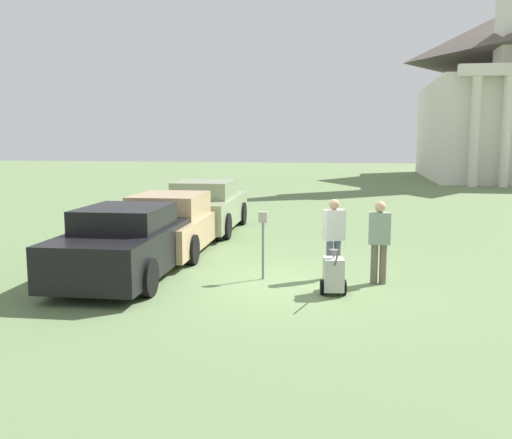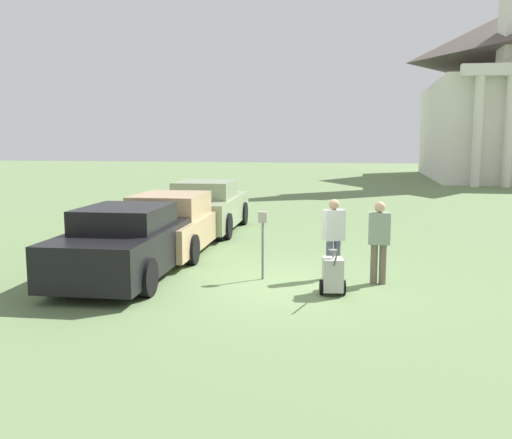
{
  "view_description": "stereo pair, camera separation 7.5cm",
  "coord_description": "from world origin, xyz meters",
  "px_view_note": "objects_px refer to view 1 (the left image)",
  "views": [
    {
      "loc": [
        1.49,
        -10.86,
        2.83
      ],
      "look_at": [
        -0.67,
        1.3,
        1.1
      ],
      "focal_mm": 40.0,
      "sensor_mm": 36.0,
      "label": 1
    },
    {
      "loc": [
        1.57,
        -10.85,
        2.83
      ],
      "look_at": [
        -0.67,
        1.3,
        1.1
      ],
      "focal_mm": 40.0,
      "sensor_mm": 36.0,
      "label": 2
    }
  ],
  "objects_px": {
    "parked_car_black": "(129,243)",
    "equipment_cart": "(333,274)",
    "parked_car_tan": "(172,224)",
    "person_worker": "(334,234)",
    "parked_car_sage": "(206,207)",
    "parking_meter": "(263,232)",
    "person_supervisor": "(379,237)",
    "church": "(494,92)"
  },
  "relations": [
    {
      "from": "person_supervisor",
      "to": "parked_car_tan",
      "type": "bearing_deg",
      "value": -26.09
    },
    {
      "from": "parked_car_tan",
      "to": "equipment_cart",
      "type": "relative_size",
      "value": 5.11
    },
    {
      "from": "parked_car_black",
      "to": "church",
      "type": "distance_m",
      "value": 36.7
    },
    {
      "from": "equipment_cart",
      "to": "parked_car_black",
      "type": "bearing_deg",
      "value": 162.45
    },
    {
      "from": "parked_car_tan",
      "to": "person_worker",
      "type": "xyz_separation_m",
      "value": [
        4.2,
        -2.21,
        0.24
      ]
    },
    {
      "from": "parked_car_black",
      "to": "parked_car_tan",
      "type": "bearing_deg",
      "value": 87.6
    },
    {
      "from": "parked_car_black",
      "to": "person_supervisor",
      "type": "xyz_separation_m",
      "value": [
        5.1,
        0.29,
        0.22
      ]
    },
    {
      "from": "church",
      "to": "person_supervisor",
      "type": "bearing_deg",
      "value": -105.39
    },
    {
      "from": "parked_car_tan",
      "to": "parking_meter",
      "type": "height_order",
      "value": "parked_car_tan"
    },
    {
      "from": "parked_car_sage",
      "to": "church",
      "type": "bearing_deg",
      "value": 60.1
    },
    {
      "from": "parked_car_black",
      "to": "parking_meter",
      "type": "bearing_deg",
      "value": 2.85
    },
    {
      "from": "parked_car_tan",
      "to": "equipment_cart",
      "type": "xyz_separation_m",
      "value": [
        4.25,
        -3.49,
        -0.3
      ]
    },
    {
      "from": "parked_car_tan",
      "to": "person_worker",
      "type": "distance_m",
      "value": 4.75
    },
    {
      "from": "person_worker",
      "to": "parked_car_sage",
      "type": "bearing_deg",
      "value": -79.82
    },
    {
      "from": "person_supervisor",
      "to": "parking_meter",
      "type": "bearing_deg",
      "value": 1.12
    },
    {
      "from": "person_supervisor",
      "to": "church",
      "type": "xyz_separation_m",
      "value": [
        9.11,
        33.09,
        5.28
      ]
    },
    {
      "from": "parked_car_sage",
      "to": "person_worker",
      "type": "xyz_separation_m",
      "value": [
        4.2,
        -5.51,
        0.19
      ]
    },
    {
      "from": "person_worker",
      "to": "church",
      "type": "relative_size",
      "value": 0.07
    },
    {
      "from": "church",
      "to": "person_worker",
      "type": "bearing_deg",
      "value": -106.98
    },
    {
      "from": "person_worker",
      "to": "equipment_cart",
      "type": "xyz_separation_m",
      "value": [
        0.06,
        -1.28,
        -0.54
      ]
    },
    {
      "from": "person_worker",
      "to": "person_supervisor",
      "type": "relative_size",
      "value": 1.0
    },
    {
      "from": "parking_meter",
      "to": "parked_car_tan",
      "type": "bearing_deg",
      "value": 137.51
    },
    {
      "from": "parked_car_black",
      "to": "parked_car_tan",
      "type": "xyz_separation_m",
      "value": [
        0.0,
        2.81,
        -0.02
      ]
    },
    {
      "from": "equipment_cart",
      "to": "person_worker",
      "type": "bearing_deg",
      "value": 84.04
    },
    {
      "from": "parking_meter",
      "to": "equipment_cart",
      "type": "height_order",
      "value": "parking_meter"
    },
    {
      "from": "parked_car_tan",
      "to": "parked_car_black",
      "type": "bearing_deg",
      "value": -92.4
    },
    {
      "from": "person_supervisor",
      "to": "church",
      "type": "distance_m",
      "value": 34.73
    },
    {
      "from": "parked_car_sage",
      "to": "equipment_cart",
      "type": "xyz_separation_m",
      "value": [
        4.25,
        -6.79,
        -0.35
      ]
    },
    {
      "from": "parked_car_sage",
      "to": "parking_meter",
      "type": "height_order",
      "value": "parked_car_sage"
    },
    {
      "from": "parked_car_black",
      "to": "equipment_cart",
      "type": "height_order",
      "value": "parked_car_black"
    },
    {
      "from": "parked_car_tan",
      "to": "parking_meter",
      "type": "bearing_deg",
      "value": -44.88
    },
    {
      "from": "person_worker",
      "to": "equipment_cart",
      "type": "bearing_deg",
      "value": 65.36
    },
    {
      "from": "parked_car_tan",
      "to": "person_worker",
      "type": "bearing_deg",
      "value": -30.2
    },
    {
      "from": "parked_car_black",
      "to": "person_supervisor",
      "type": "distance_m",
      "value": 5.11
    },
    {
      "from": "parked_car_tan",
      "to": "person_supervisor",
      "type": "xyz_separation_m",
      "value": [
        5.1,
        -2.51,
        0.24
      ]
    },
    {
      "from": "parked_car_tan",
      "to": "parking_meter",
      "type": "relative_size",
      "value": 3.68
    },
    {
      "from": "parked_car_tan",
      "to": "church",
      "type": "relative_size",
      "value": 0.21
    },
    {
      "from": "parked_car_sage",
      "to": "church",
      "type": "relative_size",
      "value": 0.2
    },
    {
      "from": "person_supervisor",
      "to": "person_worker",
      "type": "bearing_deg",
      "value": -18.28
    },
    {
      "from": "parked_car_sage",
      "to": "person_supervisor",
      "type": "xyz_separation_m",
      "value": [
        5.1,
        -5.81,
        0.19
      ]
    },
    {
      "from": "parked_car_tan",
      "to": "person_worker",
      "type": "relative_size",
      "value": 3.13
    },
    {
      "from": "parked_car_black",
      "to": "church",
      "type": "relative_size",
      "value": 0.2
    }
  ]
}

